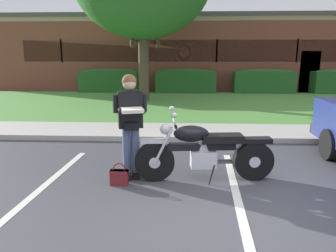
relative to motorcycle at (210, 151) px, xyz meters
name	(u,v)px	position (x,y,z in m)	size (l,w,h in m)	color
ground_plane	(235,212)	(0.26, -1.09, -0.48)	(140.00, 140.00, 0.00)	#424247
curb_strip	(213,139)	(0.26, 2.35, -0.42)	(60.00, 0.20, 0.12)	#B7B2A8
concrete_walk	(210,131)	(0.26, 3.20, -0.44)	(60.00, 1.50, 0.08)	#B7B2A8
grass_lawn	(201,104)	(0.26, 7.68, -0.45)	(60.00, 7.47, 0.06)	#518E3D
stall_stripe_0	(28,200)	(-2.61, -0.89, -0.48)	(0.12, 4.40, 0.01)	silver
stall_stripe_1	(239,205)	(0.34, -0.89, -0.48)	(0.12, 4.40, 0.01)	silver
motorcycle	(210,151)	(0.00, 0.00, 0.00)	(2.24, 0.82, 1.18)	black
rider_person	(130,118)	(-1.27, 0.01, 0.53)	(0.54, 0.64, 1.70)	black
handbag	(119,176)	(-1.43, -0.28, -0.34)	(0.28, 0.13, 0.36)	maroon
hedge_left	(109,80)	(-4.24, 11.45, 0.17)	(2.96, 0.90, 1.24)	#235623
hedge_center_left	(186,80)	(-0.34, 11.45, 0.17)	(3.00, 0.90, 1.24)	#235623
hedge_center_right	(264,81)	(3.56, 11.45, 0.17)	(2.99, 0.90, 1.24)	#235623
brick_building	(209,53)	(1.24, 17.38, 1.54)	(24.06, 10.64, 4.03)	brown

